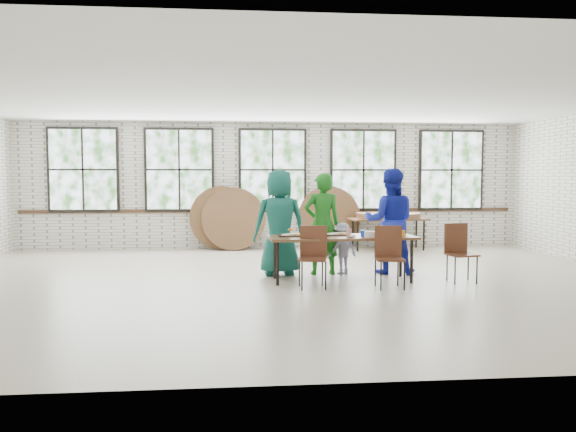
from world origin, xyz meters
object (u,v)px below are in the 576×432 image
(chair_near_right, at_px, (389,251))
(chair_near_left, at_px, (313,251))
(storage_table, at_px, (388,220))
(dining_table, at_px, (342,239))

(chair_near_right, bearing_deg, chair_near_left, -178.44)
(chair_near_left, xyz_separation_m, storage_table, (2.37, 4.33, 0.13))
(chair_near_left, xyz_separation_m, chair_near_right, (1.17, -0.10, 0.00))
(storage_table, bearing_deg, chair_near_left, -123.76)
(dining_table, xyz_separation_m, chair_near_right, (0.63, -0.58, -0.13))
(dining_table, bearing_deg, chair_near_right, -46.00)
(chair_near_left, height_order, chair_near_right, same)
(dining_table, distance_m, chair_near_left, 0.74)
(dining_table, bearing_deg, storage_table, 61.37)
(chair_near_left, bearing_deg, storage_table, 73.74)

